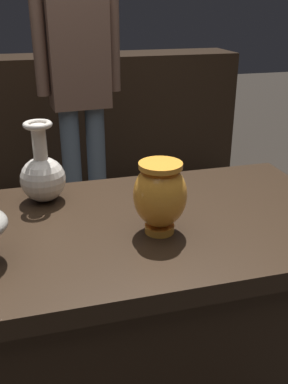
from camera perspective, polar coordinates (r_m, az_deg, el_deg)
display_plinth at (r=1.40m, az=-1.72°, el=-18.45°), size 1.20×0.64×0.80m
back_display_shelf at (r=3.33m, az=-10.73°, el=8.63°), size 2.60×0.40×0.99m
vase_centerpiece at (r=1.08m, az=2.11°, el=-0.38°), size 0.13×0.13×0.19m
vase_left_accent at (r=1.30m, az=-13.12°, el=2.21°), size 0.13×0.13×0.24m
shelf_vase_center at (r=3.23m, az=-11.52°, el=18.27°), size 0.08×0.08×0.12m
visitor_center_back at (r=2.50m, az=-8.45°, el=14.32°), size 0.47×0.21×1.60m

